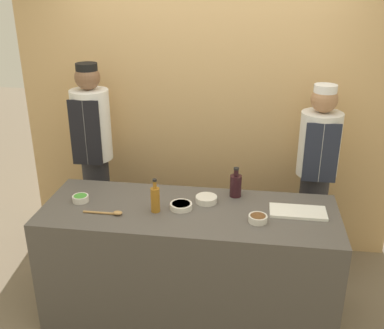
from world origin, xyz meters
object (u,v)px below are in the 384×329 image
(wooden_spoon, at_px, (109,213))
(chef_right, at_px, (316,174))
(sauce_bowl_green, at_px, (81,198))
(chef_left, at_px, (94,155))
(sauce_bowl_yellow, at_px, (181,206))
(sauce_bowl_brown, at_px, (258,218))
(sauce_bowl_white, at_px, (206,199))
(bottle_wine, at_px, (236,185))
(bottle_amber, at_px, (155,199))
(cutting_board, at_px, (298,212))

(wooden_spoon, height_order, chef_right, chef_right)
(sauce_bowl_green, relative_size, chef_left, 0.07)
(chef_right, bearing_deg, sauce_bowl_green, -157.71)
(sauce_bowl_yellow, distance_m, wooden_spoon, 0.50)
(sauce_bowl_yellow, distance_m, sauce_bowl_brown, 0.55)
(sauce_bowl_white, xyz_separation_m, sauce_bowl_brown, (0.37, -0.23, 0.00))
(sauce_bowl_yellow, relative_size, chef_left, 0.09)
(bottle_wine, bearing_deg, chef_left, 159.71)
(sauce_bowl_white, bearing_deg, bottle_amber, -150.67)
(sauce_bowl_white, xyz_separation_m, chef_right, (0.84, 0.60, -0.01))
(sauce_bowl_white, bearing_deg, cutting_board, -6.47)
(sauce_bowl_brown, distance_m, cutting_board, 0.32)
(chef_right, bearing_deg, wooden_spoon, -149.39)
(sauce_bowl_yellow, bearing_deg, sauce_bowl_brown, -11.56)
(sauce_bowl_brown, height_order, sauce_bowl_green, same)
(sauce_bowl_white, relative_size, sauce_bowl_green, 1.33)
(sauce_bowl_yellow, xyz_separation_m, wooden_spoon, (-0.47, -0.15, -0.01))
(sauce_bowl_green, bearing_deg, chef_left, 101.64)
(sauce_bowl_yellow, distance_m, bottle_amber, 0.20)
(sauce_bowl_green, height_order, chef_right, chef_right)
(sauce_bowl_yellow, bearing_deg, bottle_wine, 34.72)
(sauce_bowl_white, relative_size, sauce_bowl_brown, 1.23)
(sauce_bowl_white, height_order, sauce_bowl_yellow, sauce_bowl_white)
(sauce_bowl_green, relative_size, chef_right, 0.07)
(sauce_bowl_brown, relative_size, wooden_spoon, 0.45)
(sauce_bowl_green, height_order, wooden_spoon, sauce_bowl_green)
(sauce_bowl_brown, relative_size, chef_left, 0.07)
(sauce_bowl_white, height_order, chef_left, chef_left)
(sauce_bowl_white, distance_m, bottle_amber, 0.39)
(chef_left, xyz_separation_m, chef_right, (1.89, 0.00, -0.07))
(bottle_wine, height_order, wooden_spoon, bottle_wine)
(sauce_bowl_white, distance_m, sauce_bowl_yellow, 0.21)
(sauce_bowl_yellow, bearing_deg, sauce_bowl_white, 36.75)
(sauce_bowl_white, distance_m, sauce_bowl_green, 0.91)
(cutting_board, bearing_deg, bottle_amber, -173.34)
(sauce_bowl_brown, xyz_separation_m, chef_left, (-1.42, 0.83, 0.06))
(bottle_wine, relative_size, wooden_spoon, 0.82)
(bottle_wine, bearing_deg, bottle_amber, -149.25)
(wooden_spoon, distance_m, chef_left, 0.97)
(sauce_bowl_yellow, bearing_deg, sauce_bowl_green, 179.66)
(bottle_wine, bearing_deg, cutting_board, -24.82)
(wooden_spoon, bearing_deg, bottle_amber, 16.46)
(bottle_wine, xyz_separation_m, wooden_spoon, (-0.84, -0.41, -0.08))
(sauce_bowl_green, height_order, chef_left, chef_left)
(sauce_bowl_yellow, relative_size, bottle_wine, 0.69)
(sauce_bowl_brown, distance_m, chef_right, 0.95)
(sauce_bowl_yellow, height_order, chef_left, chef_left)
(sauce_bowl_green, relative_size, bottle_amber, 0.48)
(sauce_bowl_brown, bearing_deg, sauce_bowl_yellow, 168.44)
(cutting_board, bearing_deg, bottle_wine, 155.18)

